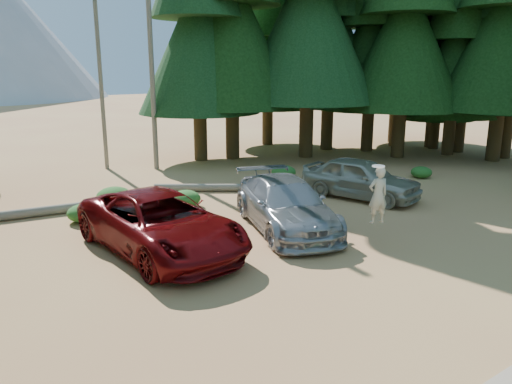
# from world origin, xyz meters

# --- Properties ---
(ground) EXTENTS (160.00, 160.00, 0.00)m
(ground) POSITION_xyz_m (0.00, 0.00, 0.00)
(ground) COLOR #B5754C
(ground) RESTS_ON ground
(forest_belt_north) EXTENTS (36.00, 7.00, 22.00)m
(forest_belt_north) POSITION_xyz_m (0.00, 15.00, 0.00)
(forest_belt_north) COLOR black
(forest_belt_north) RESTS_ON ground
(snag_front) EXTENTS (0.24, 0.24, 12.00)m
(snag_front) POSITION_xyz_m (0.80, 14.50, 6.00)
(snag_front) COLOR slate
(snag_front) RESTS_ON ground
(snag_back) EXTENTS (0.20, 0.20, 10.00)m
(snag_back) POSITION_xyz_m (-1.20, 16.00, 5.00)
(snag_back) COLOR slate
(snag_back) RESTS_ON ground
(red_pickup) EXTENTS (3.14, 6.09, 1.64)m
(red_pickup) POSITION_xyz_m (-3.94, 3.76, 0.82)
(red_pickup) COLOR #60080A
(red_pickup) RESTS_ON ground
(silver_minivan_center) EXTENTS (3.86, 5.85, 1.57)m
(silver_minivan_center) POSITION_xyz_m (0.13, 3.35, 0.79)
(silver_minivan_center) COLOR #9EA1A6
(silver_minivan_center) RESTS_ON ground
(silver_minivan_right) EXTENTS (3.08, 4.97, 1.58)m
(silver_minivan_right) POSITION_xyz_m (4.86, 4.62, 0.79)
(silver_minivan_right) COLOR #B0AC9C
(silver_minivan_right) RESTS_ON ground
(frisbee_player) EXTENTS (0.70, 0.56, 1.69)m
(frisbee_player) POSITION_xyz_m (1.54, 0.88, 1.41)
(frisbee_player) COLOR beige
(frisbee_player) RESTS_ON ground
(log_left) EXTENTS (4.65, 0.97, 0.33)m
(log_left) POSITION_xyz_m (-5.73, 9.25, 0.17)
(log_left) COLOR slate
(log_left) RESTS_ON ground
(log_mid) EXTENTS (3.29, 2.49, 0.32)m
(log_mid) POSITION_xyz_m (0.32, 9.13, 0.16)
(log_mid) COLOR slate
(log_mid) RESTS_ON ground
(log_right) EXTENTS (4.53, 1.71, 0.30)m
(log_right) POSITION_xyz_m (7.54, 8.67, 0.15)
(log_right) COLOR slate
(log_right) RESTS_ON ground
(shrub_far_left) EXTENTS (1.06, 1.06, 0.58)m
(shrub_far_left) POSITION_xyz_m (-4.85, 7.80, 0.29)
(shrub_far_left) COLOR #1B5B1F
(shrub_far_left) RESTS_ON ground
(shrub_left) EXTENTS (1.11, 1.11, 0.61)m
(shrub_left) POSITION_xyz_m (-1.27, 7.44, 0.30)
(shrub_left) COLOR #1B5B1F
(shrub_left) RESTS_ON ground
(shrub_center_left) EXTENTS (1.29, 1.29, 0.71)m
(shrub_center_left) POSITION_xyz_m (-3.35, 9.05, 0.35)
(shrub_center_left) COLOR #1B5B1F
(shrub_center_left) RESTS_ON ground
(shrub_center_right) EXTENTS (0.85, 0.85, 0.47)m
(shrub_center_right) POSITION_xyz_m (1.44, 6.99, 0.23)
(shrub_center_right) COLOR #1B5B1F
(shrub_center_right) RESTS_ON ground
(shrub_right) EXTENTS (1.12, 1.12, 0.62)m
(shrub_right) POSITION_xyz_m (6.39, 8.01, 0.31)
(shrub_right) COLOR #1B5B1F
(shrub_right) RESTS_ON ground
(shrub_far_right) EXTENTS (1.12, 1.12, 0.61)m
(shrub_far_right) POSITION_xyz_m (4.57, 9.02, 0.31)
(shrub_far_right) COLOR #1B5B1F
(shrub_far_right) RESTS_ON ground
(shrub_edge_east) EXTENTS (0.95, 0.95, 0.52)m
(shrub_edge_east) POSITION_xyz_m (9.86, 5.50, 0.26)
(shrub_edge_east) COLOR #1B5B1F
(shrub_edge_east) RESTS_ON ground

